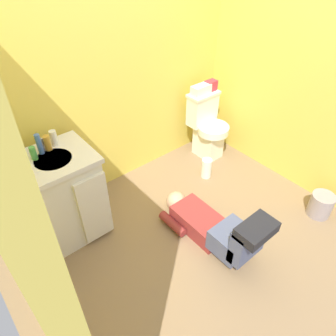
{
  "coord_description": "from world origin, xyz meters",
  "views": [
    {
      "loc": [
        -1.36,
        -1.36,
        2.23
      ],
      "look_at": [
        0.05,
        0.34,
        0.45
      ],
      "focal_mm": 33.26,
      "sensor_mm": 36.0,
      "label": 1
    }
  ],
  "objects_px": {
    "person_plumber": "(215,228)",
    "bottle_blue": "(39,144)",
    "bottle_white": "(54,138)",
    "trash_can": "(321,205)",
    "tissue_box": "(201,90)",
    "soap_dispenser": "(18,153)",
    "toilet": "(207,127)",
    "faucet": "(43,144)",
    "bottle_green": "(33,153)",
    "toiletry_bag": "(211,85)",
    "paper_towel_roll": "(207,168)",
    "vanity_cabinet": "(64,196)",
    "bottle_amber": "(47,143)"
  },
  "relations": [
    {
      "from": "toiletry_bag",
      "to": "bottle_green",
      "type": "relative_size",
      "value": 1.15
    },
    {
      "from": "vanity_cabinet",
      "to": "toiletry_bag",
      "type": "distance_m",
      "value": 1.92
    },
    {
      "from": "trash_can",
      "to": "soap_dispenser",
      "type": "bearing_deg",
      "value": 145.32
    },
    {
      "from": "soap_dispenser",
      "to": "bottle_white",
      "type": "height_order",
      "value": "soap_dispenser"
    },
    {
      "from": "bottle_green",
      "to": "trash_can",
      "type": "distance_m",
      "value": 2.56
    },
    {
      "from": "faucet",
      "to": "bottle_white",
      "type": "relative_size",
      "value": 0.81
    },
    {
      "from": "vanity_cabinet",
      "to": "toiletry_bag",
      "type": "height_order",
      "value": "toiletry_bag"
    },
    {
      "from": "person_plumber",
      "to": "bottle_white",
      "type": "distance_m",
      "value": 1.51
    },
    {
      "from": "toiletry_bag",
      "to": "paper_towel_roll",
      "type": "bearing_deg",
      "value": -134.65
    },
    {
      "from": "tissue_box",
      "to": "bottle_amber",
      "type": "bearing_deg",
      "value": -178.32
    },
    {
      "from": "faucet",
      "to": "vanity_cabinet",
      "type": "bearing_deg",
      "value": -88.69
    },
    {
      "from": "tissue_box",
      "to": "bottle_blue",
      "type": "bearing_deg",
      "value": -178.09
    },
    {
      "from": "vanity_cabinet",
      "to": "bottle_white",
      "type": "bearing_deg",
      "value": 59.26
    },
    {
      "from": "tissue_box",
      "to": "soap_dispenser",
      "type": "relative_size",
      "value": 1.33
    },
    {
      "from": "faucet",
      "to": "bottle_white",
      "type": "distance_m",
      "value": 0.1
    },
    {
      "from": "bottle_blue",
      "to": "toiletry_bag",
      "type": "bearing_deg",
      "value": 1.76
    },
    {
      "from": "person_plumber",
      "to": "bottle_blue",
      "type": "height_order",
      "value": "bottle_blue"
    },
    {
      "from": "soap_dispenser",
      "to": "trash_can",
      "type": "height_order",
      "value": "soap_dispenser"
    },
    {
      "from": "person_plumber",
      "to": "toilet",
      "type": "bearing_deg",
      "value": 48.36
    },
    {
      "from": "toilet",
      "to": "bottle_blue",
      "type": "relative_size",
      "value": 4.48
    },
    {
      "from": "faucet",
      "to": "toiletry_bag",
      "type": "relative_size",
      "value": 0.81
    },
    {
      "from": "vanity_cabinet",
      "to": "faucet",
      "type": "relative_size",
      "value": 8.2
    },
    {
      "from": "bottle_white",
      "to": "trash_can",
      "type": "xyz_separation_m",
      "value": [
        1.81,
        -1.48,
        -0.76
      ]
    },
    {
      "from": "tissue_box",
      "to": "bottle_white",
      "type": "bearing_deg",
      "value": -179.64
    },
    {
      "from": "toilet",
      "to": "person_plumber",
      "type": "bearing_deg",
      "value": -131.64
    },
    {
      "from": "trash_can",
      "to": "toilet",
      "type": "bearing_deg",
      "value": 95.31
    },
    {
      "from": "person_plumber",
      "to": "trash_can",
      "type": "height_order",
      "value": "person_plumber"
    },
    {
      "from": "faucet",
      "to": "paper_towel_roll",
      "type": "height_order",
      "value": "faucet"
    },
    {
      "from": "bottle_white",
      "to": "paper_towel_roll",
      "type": "bearing_deg",
      "value": -16.17
    },
    {
      "from": "person_plumber",
      "to": "bottle_white",
      "type": "height_order",
      "value": "bottle_white"
    },
    {
      "from": "toilet",
      "to": "bottle_green",
      "type": "height_order",
      "value": "bottle_green"
    },
    {
      "from": "bottle_green",
      "to": "bottle_white",
      "type": "bearing_deg",
      "value": 24.11
    },
    {
      "from": "faucet",
      "to": "person_plumber",
      "type": "distance_m",
      "value": 1.55
    },
    {
      "from": "person_plumber",
      "to": "trash_can",
      "type": "xyz_separation_m",
      "value": [
        1.01,
        -0.41,
        -0.06
      ]
    },
    {
      "from": "faucet",
      "to": "bottle_amber",
      "type": "height_order",
      "value": "bottle_amber"
    },
    {
      "from": "bottle_white",
      "to": "paper_towel_roll",
      "type": "distance_m",
      "value": 1.63
    },
    {
      "from": "faucet",
      "to": "bottle_green",
      "type": "xyz_separation_m",
      "value": [
        -0.1,
        -0.08,
        0.0
      ]
    },
    {
      "from": "person_plumber",
      "to": "tissue_box",
      "type": "distance_m",
      "value": 1.5
    },
    {
      "from": "tissue_box",
      "to": "soap_dispenser",
      "type": "height_order",
      "value": "soap_dispenser"
    },
    {
      "from": "toilet",
      "to": "bottle_amber",
      "type": "bearing_deg",
      "value": 178.67
    },
    {
      "from": "person_plumber",
      "to": "bottle_amber",
      "type": "bearing_deg",
      "value": 130.12
    },
    {
      "from": "faucet",
      "to": "bottle_green",
      "type": "distance_m",
      "value": 0.13
    },
    {
      "from": "vanity_cabinet",
      "to": "bottle_white",
      "type": "height_order",
      "value": "bottle_white"
    },
    {
      "from": "toilet",
      "to": "bottle_white",
      "type": "relative_size",
      "value": 6.11
    },
    {
      "from": "soap_dispenser",
      "to": "bottle_white",
      "type": "relative_size",
      "value": 1.35
    },
    {
      "from": "bottle_blue",
      "to": "tissue_box",
      "type": "bearing_deg",
      "value": 1.91
    },
    {
      "from": "soap_dispenser",
      "to": "paper_towel_roll",
      "type": "distance_m",
      "value": 1.87
    },
    {
      "from": "tissue_box",
      "to": "bottle_green",
      "type": "xyz_separation_m",
      "value": [
        -1.83,
        -0.1,
        0.07
      ]
    },
    {
      "from": "person_plumber",
      "to": "soap_dispenser",
      "type": "relative_size",
      "value": 6.42
    },
    {
      "from": "faucet",
      "to": "bottle_blue",
      "type": "height_order",
      "value": "bottle_blue"
    }
  ]
}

